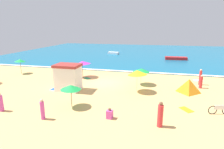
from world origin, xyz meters
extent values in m
plane|color=#E5B26B|center=(0.00, 0.00, 0.00)|extent=(60.00, 60.00, 0.00)
cube|color=#146B93|center=(0.00, 28.00, 0.05)|extent=(60.00, 44.00, 0.10)
cube|color=white|center=(0.00, 6.30, 0.10)|extent=(57.00, 0.70, 0.01)
cube|color=white|center=(-3.17, -3.50, 1.29)|extent=(2.45, 1.88, 2.59)
cube|color=#A5332D|center=(-3.17, -3.50, 2.72)|extent=(2.63, 2.01, 0.26)
cylinder|color=silver|center=(4.04, -2.29, 1.14)|extent=(0.05, 0.05, 2.27)
cone|color=yellow|center=(4.04, -2.29, 2.09)|extent=(2.53, 2.51, 0.62)
cylinder|color=#4C3823|center=(-13.30, 1.71, 1.04)|extent=(0.05, 0.05, 2.09)
cone|color=green|center=(-13.30, 1.71, 1.94)|extent=(2.00, 2.02, 0.49)
cylinder|color=silver|center=(4.25, 0.33, 0.95)|extent=(0.05, 0.05, 1.91)
cone|color=green|center=(4.25, 0.33, 1.76)|extent=(2.30, 2.31, 0.43)
cylinder|color=#4C3823|center=(-3.70, 1.86, 1.09)|extent=(0.05, 0.05, 2.18)
cone|color=#B733C6|center=(-3.70, 1.86, 2.01)|extent=(2.49, 2.46, 0.67)
cylinder|color=#4C3823|center=(-0.98, -7.41, 0.95)|extent=(0.05, 0.05, 1.90)
cone|color=green|center=(-0.98, -7.41, 1.75)|extent=(1.80, 1.79, 0.45)
pyramid|color=orange|center=(9.32, -1.26, 0.72)|extent=(1.98, 2.05, 1.43)
torus|color=black|center=(10.38, -6.13, 0.33)|extent=(0.71, 0.23, 0.72)
cube|color=white|center=(10.92, -6.00, 0.55)|extent=(0.87, 0.27, 0.36)
cylinder|color=#D84CA5|center=(-6.17, -9.50, 0.66)|extent=(0.47, 0.47, 1.32)
sphere|color=beige|center=(-6.17, -9.50, 1.43)|extent=(0.24, 0.24, 0.24)
cube|color=#D84CA5|center=(2.69, -8.68, 0.32)|extent=(0.48, 0.48, 0.63)
sphere|color=brown|center=(2.69, -8.68, 0.73)|extent=(0.22, 0.22, 0.22)
cylinder|color=red|center=(10.87, 0.53, 0.65)|extent=(0.45, 0.45, 1.31)
sphere|color=beige|center=(10.87, 0.53, 1.41)|extent=(0.22, 0.22, 0.22)
cylinder|color=red|center=(6.32, -9.04, 0.79)|extent=(0.50, 0.50, 1.59)
sphere|color=brown|center=(6.32, -9.04, 1.70)|extent=(0.25, 0.25, 0.25)
cylinder|color=red|center=(11.05, 1.85, 0.84)|extent=(0.33, 0.33, 1.68)
sphere|color=beige|center=(11.05, 1.85, 1.78)|extent=(0.23, 0.23, 0.23)
cylinder|color=#D84CA5|center=(-2.10, -9.94, 0.69)|extent=(0.32, 0.32, 1.38)
sphere|color=beige|center=(-2.10, -9.94, 1.49)|extent=(0.24, 0.24, 0.24)
cube|color=green|center=(-2.95, 1.44, 0.01)|extent=(1.37, 1.33, 0.01)
cube|color=blue|center=(-4.58, -3.59, 0.01)|extent=(1.32, 0.91, 0.01)
cube|color=white|center=(11.25, 3.77, 0.01)|extent=(1.31, 1.02, 0.01)
cube|color=orange|center=(8.52, -5.78, 0.01)|extent=(1.22, 1.35, 0.01)
cube|color=red|center=(9.90, 18.79, 0.38)|extent=(4.36, 1.61, 0.57)
cube|color=white|center=(-4.44, 23.80, 0.35)|extent=(2.80, 1.63, 0.51)
camera|label=1|loc=(5.78, -20.97, 6.66)|focal=29.74mm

